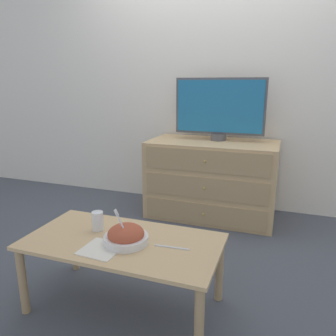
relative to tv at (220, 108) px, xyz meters
The scene contains 9 objects.
ground_plane 1.02m from the tv, 111.74° to the left, with size 12.00×12.00×0.00m, color #474C56.
wall_back 0.42m from the tv, 109.89° to the left, with size 12.00×0.05×2.60m.
dresser 0.64m from the tv, 112.47° to the right, with size 1.13×0.60×0.70m.
tv is the anchor object (origin of this frame).
coffee_table 1.66m from the tv, 97.46° to the right, with size 1.03×0.53×0.40m.
takeout_bowl 1.64m from the tv, 96.14° to the right, with size 0.23×0.23×0.19m.
drink_cup 1.60m from the tv, 104.82° to the right, with size 0.06×0.06×0.11m.
napkin 1.76m from the tv, 98.68° to the right, with size 0.20×0.20×0.00m.
knife 1.62m from the tv, 87.25° to the right, with size 0.18×0.02×0.01m.
Camera 1 is at (0.65, -3.16, 1.20)m, focal length 35.00 mm.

